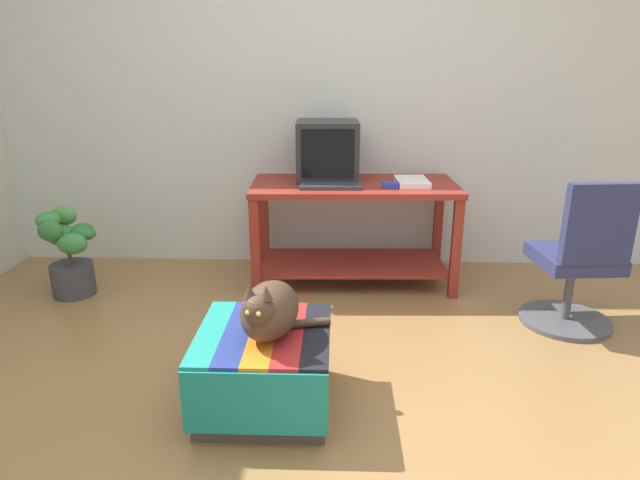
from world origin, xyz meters
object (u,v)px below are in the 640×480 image
at_px(book, 412,182).
at_px(stapler, 391,185).
at_px(keyboard, 330,186).
at_px(tv_monitor, 327,151).
at_px(cat, 269,310).
at_px(desk, 354,215).
at_px(potted_plant, 69,254).
at_px(office_chair, 578,265).
at_px(ottoman_with_blanket, 265,368).

xyz_separation_m(book, stapler, (-0.15, -0.11, 0.00)).
xyz_separation_m(keyboard, book, (0.54, 0.11, 0.01)).
xyz_separation_m(tv_monitor, stapler, (0.42, -0.25, -0.18)).
distance_m(tv_monitor, keyboard, 0.31).
bearing_deg(cat, desk, 87.99).
xyz_separation_m(keyboard, stapler, (0.39, 0.00, 0.01)).
distance_m(keyboard, cat, 1.40).
bearing_deg(potted_plant, cat, -39.56).
distance_m(tv_monitor, stapler, 0.51).
bearing_deg(desk, office_chair, -29.65).
height_order(keyboard, ottoman_with_blanket, keyboard).
bearing_deg(keyboard, stapler, -1.07).
distance_m(book, potted_plant, 2.31).
bearing_deg(book, potted_plant, -175.61).
bearing_deg(cat, stapler, 78.00).
distance_m(ottoman_with_blanket, cat, 0.31).
bearing_deg(desk, tv_monitor, 149.39).
relative_size(tv_monitor, cat, 1.04).
xyz_separation_m(book, office_chair, (0.88, -0.63, -0.34)).
relative_size(ottoman_with_blanket, cat, 1.50).
bearing_deg(tv_monitor, book, -15.51).
height_order(desk, office_chair, office_chair).
bearing_deg(ottoman_with_blanket, keyboard, 78.52).
xyz_separation_m(cat, potted_plant, (-1.48, 1.22, -0.20)).
relative_size(tv_monitor, stapler, 3.87).
bearing_deg(ottoman_with_blanket, book, 60.69).
distance_m(cat, potted_plant, 1.92).
height_order(keyboard, cat, keyboard).
bearing_deg(cat, office_chair, 39.80).
distance_m(keyboard, book, 0.55).
distance_m(desk, potted_plant, 1.90).
xyz_separation_m(ottoman_with_blanket, office_chair, (1.68, 0.81, 0.20)).
bearing_deg(keyboard, book, 10.37).
xyz_separation_m(cat, office_chair, (1.65, 0.85, -0.10)).
xyz_separation_m(desk, tv_monitor, (-0.18, 0.10, 0.42)).
xyz_separation_m(desk, stapler, (0.23, -0.15, 0.24)).
height_order(potted_plant, office_chair, office_chair).
bearing_deg(potted_plant, stapler, 4.08).
bearing_deg(potted_plant, keyboard, 4.89).
relative_size(tv_monitor, office_chair, 0.48).
distance_m(tv_monitor, cat, 1.68).
relative_size(office_chair, stapler, 8.09).
relative_size(cat, office_chair, 0.46).
height_order(keyboard, office_chair, office_chair).
relative_size(potted_plant, office_chair, 0.65).
height_order(book, ottoman_with_blanket, book).
xyz_separation_m(desk, office_chair, (1.26, -0.66, -0.10)).
distance_m(desk, ottoman_with_blanket, 1.56).
height_order(keyboard, book, book).
xyz_separation_m(tv_monitor, ottoman_with_blanket, (-0.24, -1.57, -0.72)).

